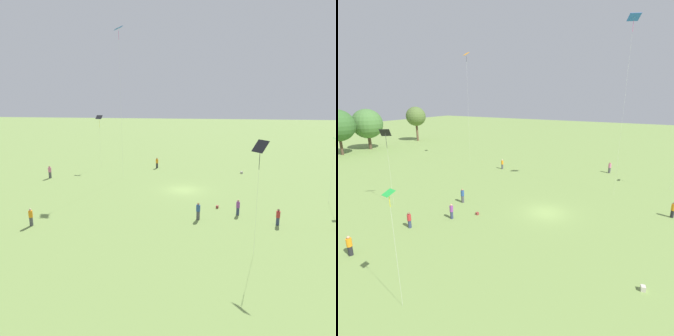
# 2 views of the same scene
# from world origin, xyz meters

# --- Properties ---
(ground_plane) EXTENTS (240.00, 240.00, 0.00)m
(ground_plane) POSITION_xyz_m (0.00, 0.00, 0.00)
(ground_plane) COLOR #7A994C
(tree_3) EXTENTS (7.05, 7.05, 10.18)m
(tree_3) POSITION_xyz_m (6.76, 51.70, 6.64)
(tree_3) COLOR brown
(tree_3) RESTS_ON ground_plane
(tree_4) EXTENTS (7.22, 7.22, 9.98)m
(tree_4) POSITION_xyz_m (14.28, 52.51, 6.35)
(tree_4) COLOR brown
(tree_4) RESTS_ON ground_plane
(tree_5) EXTENTS (5.59, 5.59, 10.05)m
(tree_5) POSITION_xyz_m (29.42, 52.04, 7.21)
(tree_5) COLOR brown
(tree_5) RESTS_ON ground_plane
(person_0) EXTENTS (0.67, 0.67, 1.90)m
(person_0) POSITION_xyz_m (20.60, -3.79, 0.93)
(person_0) COLOR #4C4C51
(person_0) RESTS_ON ground_plane
(person_1) EXTENTS (0.50, 0.50, 1.79)m
(person_1) POSITION_xyz_m (5.48, -12.43, 0.89)
(person_1) COLOR #232328
(person_1) RESTS_ON ground_plane
(person_2) EXTENTS (0.49, 0.49, 1.68)m
(person_2) POSITION_xyz_m (-10.03, 10.77, 0.83)
(person_2) COLOR #333D5B
(person_2) RESTS_ON ground_plane
(person_3) EXTENTS (0.52, 0.52, 1.78)m
(person_3) POSITION_xyz_m (13.92, 13.77, 0.88)
(person_3) COLOR #4C4C51
(person_3) RESTS_ON ground_plane
(person_4) EXTENTS (0.59, 0.59, 1.79)m
(person_4) POSITION_xyz_m (-2.22, 10.21, 0.89)
(person_4) COLOR #4C4C51
(person_4) RESTS_ON ground_plane
(person_5) EXTENTS (0.51, 0.51, 1.70)m
(person_5) POSITION_xyz_m (-6.38, 8.44, 0.85)
(person_5) COLOR #333D5B
(person_5) RESTS_ON ground_plane
(person_6) EXTENTS (0.46, 0.46, 1.77)m
(person_6) POSITION_xyz_m (-15.76, 11.28, 0.87)
(person_6) COLOR #232328
(person_6) RESTS_ON ground_plane
(kite_0) EXTENTS (0.64, 0.67, 7.71)m
(kite_0) POSITION_xyz_m (-17.45, 3.04, 7.15)
(kite_0) COLOR green
(kite_0) RESTS_ON ground_plane
(kite_2) EXTENTS (1.22, 1.30, 20.75)m
(kite_2) POSITION_xyz_m (15.91, 22.54, 19.42)
(kite_2) COLOR orange
(kite_2) RESTS_ON ground_plane
(kite_3) EXTENTS (1.56, 1.62, 21.78)m
(kite_3) POSITION_xyz_m (9.80, -5.94, 20.69)
(kite_3) COLOR blue
(kite_3) RESTS_ON ground_plane
(kite_4) EXTENTS (1.25, 1.32, 9.25)m
(kite_4) POSITION_xyz_m (-6.89, 17.16, 8.58)
(kite_4) COLOR black
(kite_4) RESTS_ON ground_plane
(picnic_bag_0) EXTENTS (0.32, 0.34, 0.29)m
(picnic_bag_0) POSITION_xyz_m (-4.28, 6.57, 0.15)
(picnic_bag_0) COLOR #933833
(picnic_bag_0) RESTS_ON ground_plane
(picnic_bag_1) EXTENTS (0.41, 0.37, 0.37)m
(picnic_bag_1) POSITION_xyz_m (-8.60, -10.16, 0.18)
(picnic_bag_1) COLOR beige
(picnic_bag_1) RESTS_ON ground_plane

